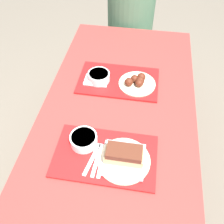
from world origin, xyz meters
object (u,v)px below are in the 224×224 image
(tray_far, at_px, (118,81))
(person_seated_across, at_px, (131,15))
(tray_near, at_px, (105,156))
(brisket_sandwich_plate, at_px, (124,157))
(wings_plate_far, at_px, (137,82))
(bowl_coleslaw_far, at_px, (99,76))
(bowl_coleslaw_near, at_px, (84,139))

(tray_far, height_order, person_seated_across, person_seated_across)
(tray_near, bearing_deg, person_seated_across, 91.20)
(tray_near, relative_size, brisket_sandwich_plate, 1.96)
(tray_far, xyz_separation_m, person_seated_across, (-0.02, 0.81, -0.02))
(tray_near, relative_size, tray_far, 1.00)
(tray_far, relative_size, person_seated_across, 0.64)
(wings_plate_far, xyz_separation_m, person_seated_across, (-0.12, 0.83, -0.04))
(brisket_sandwich_plate, relative_size, bowl_coleslaw_far, 1.87)
(bowl_coleslaw_far, relative_size, person_seated_across, 0.18)
(tray_far, relative_size, bowl_coleslaw_far, 3.66)
(tray_far, xyz_separation_m, brisket_sandwich_plate, (0.10, -0.52, 0.04))
(bowl_coleslaw_near, xyz_separation_m, brisket_sandwich_plate, (0.19, -0.07, 0.00))
(brisket_sandwich_plate, bearing_deg, tray_near, 169.83)
(bowl_coleslaw_far, bearing_deg, tray_near, -75.83)
(tray_near, relative_size, bowl_coleslaw_near, 3.66)
(wings_plate_far, bearing_deg, tray_near, -101.15)
(bowl_coleslaw_far, height_order, person_seated_across, person_seated_across)
(brisket_sandwich_plate, distance_m, bowl_coleslaw_far, 0.55)
(brisket_sandwich_plate, xyz_separation_m, person_seated_across, (-0.11, 1.33, -0.05))
(tray_far, height_order, brisket_sandwich_plate, brisket_sandwich_plate)
(bowl_coleslaw_near, bearing_deg, wings_plate_far, 64.98)
(brisket_sandwich_plate, distance_m, person_seated_across, 1.34)
(brisket_sandwich_plate, bearing_deg, bowl_coleslaw_near, 161.40)
(bowl_coleslaw_far, distance_m, wings_plate_far, 0.22)
(tray_near, bearing_deg, bowl_coleslaw_far, 104.17)
(bowl_coleslaw_near, bearing_deg, person_seated_across, 86.38)
(tray_far, distance_m, bowl_coleslaw_near, 0.47)
(person_seated_across, bearing_deg, bowl_coleslaw_near, -93.62)
(tray_near, bearing_deg, wings_plate_far, 78.85)
(person_seated_across, bearing_deg, tray_near, -88.80)
(tray_near, distance_m, bowl_coleslaw_far, 0.51)
(tray_far, bearing_deg, brisket_sandwich_plate, -79.36)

